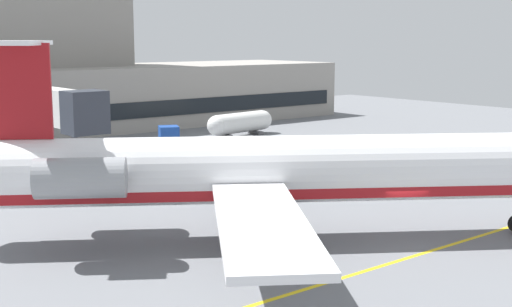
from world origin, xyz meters
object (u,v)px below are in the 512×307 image
object	(u,v)px
pushback_tractor	(176,140)
regional_jet	(280,170)
baggage_tug	(299,162)
fuel_tank	(240,123)

from	to	relation	value
pushback_tractor	regional_jet	bearing A→B (deg)	-112.19
baggage_tug	fuel_tank	distance (m)	20.27
baggage_tug	pushback_tractor	xyz separation A→B (m)	(-0.63, 14.25, -0.03)
fuel_tank	regional_jet	bearing A→B (deg)	-124.64
regional_jet	fuel_tank	distance (m)	34.80
regional_jet	fuel_tank	size ratio (longest dim) A/B	3.82
baggage_tug	pushback_tractor	bearing A→B (deg)	92.53
pushback_tractor	fuel_tank	size ratio (longest dim) A/B	0.53
baggage_tug	regional_jet	bearing A→B (deg)	-135.69
regional_jet	baggage_tug	size ratio (longest dim) A/B	8.72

